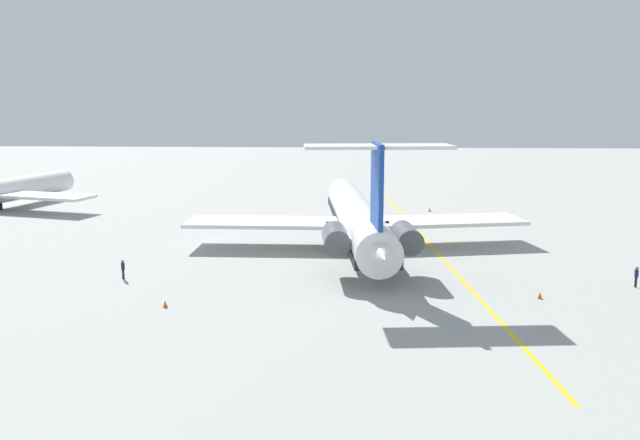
# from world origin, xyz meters

# --- Properties ---
(ground) EXTENTS (309.13, 309.13, 0.00)m
(ground) POSITION_xyz_m (0.00, 0.00, 0.00)
(ground) COLOR #9E9E99
(main_jetliner) EXTENTS (42.41, 37.50, 12.35)m
(main_jetliner) POSITION_xyz_m (-1.68, 8.95, 3.37)
(main_jetliner) COLOR white
(main_jetliner) RESTS_ON ground
(airliner_mid_left) EXTENTS (30.20, 30.16, 9.11)m
(airliner_mid_left) POSITION_xyz_m (22.57, 60.90, 2.68)
(airliner_mid_left) COLOR white
(airliner_mid_left) RESTS_ON ground
(ground_crew_near_nose) EXTENTS (0.45, 0.29, 1.83)m
(ground_crew_near_nose) POSITION_xyz_m (-15.57, -14.80, 1.16)
(ground_crew_near_nose) COLOR black
(ground_crew_near_nose) RESTS_ON ground
(ground_crew_near_tail) EXTENTS (0.28, 0.40, 1.77)m
(ground_crew_near_tail) POSITION_xyz_m (-15.18, 29.99, 1.12)
(ground_crew_near_tail) COLOR black
(ground_crew_near_tail) RESTS_ON ground
(safety_cone_nose) EXTENTS (0.40, 0.40, 0.55)m
(safety_cone_nose) POSITION_xyz_m (-23.07, 23.96, 0.28)
(safety_cone_nose) COLOR #EA590F
(safety_cone_nose) RESTS_ON ground
(safety_cone_wingtip) EXTENTS (0.40, 0.40, 0.55)m
(safety_cone_wingtip) POSITION_xyz_m (-19.31, -5.69, 0.28)
(safety_cone_wingtip) COLOR #EA590F
(safety_cone_wingtip) RESTS_ON ground
(safety_cone_tail) EXTENTS (0.40, 0.40, 0.55)m
(safety_cone_tail) POSITION_xyz_m (23.24, -1.60, 0.28)
(safety_cone_tail) COLOR #EA590F
(safety_cone_tail) RESTS_ON ground
(taxiway_centreline) EXTENTS (76.53, 6.71, 0.01)m
(taxiway_centreline) POSITION_xyz_m (-0.49, 0.78, 0.00)
(taxiway_centreline) COLOR gold
(taxiway_centreline) RESTS_ON ground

